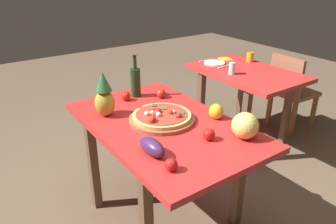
# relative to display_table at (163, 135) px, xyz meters

# --- Properties ---
(ground_plane) EXTENTS (10.00, 10.00, 0.00)m
(ground_plane) POSITION_rel_display_table_xyz_m (0.00, 0.00, -0.67)
(ground_plane) COLOR brown
(display_table) EXTENTS (1.34, 0.84, 0.76)m
(display_table) POSITION_rel_display_table_xyz_m (0.00, 0.00, 0.00)
(display_table) COLOR brown
(display_table) RESTS_ON ground_plane
(background_table) EXTENTS (1.06, 0.71, 0.76)m
(background_table) POSITION_rel_display_table_xyz_m (-0.47, 1.30, -0.03)
(background_table) COLOR brown
(background_table) RESTS_ON ground_plane
(dining_chair) EXTENTS (0.43, 0.43, 0.85)m
(dining_chair) POSITION_rel_display_table_xyz_m (-0.34, 1.88, -0.18)
(dining_chair) COLOR #975C3A
(dining_chair) RESTS_ON ground_plane
(pizza_board) EXTENTS (0.43, 0.43, 0.02)m
(pizza_board) POSITION_rel_display_table_xyz_m (-0.03, 0.01, 0.10)
(pizza_board) COLOR #975C3A
(pizza_board) RESTS_ON display_table
(pizza) EXTENTS (0.39, 0.39, 0.06)m
(pizza) POSITION_rel_display_table_xyz_m (-0.03, 0.01, 0.13)
(pizza) COLOR tan
(pizza) RESTS_ON pizza_board
(wine_bottle) EXTENTS (0.08, 0.08, 0.33)m
(wine_bottle) POSITION_rel_display_table_xyz_m (-0.51, 0.09, 0.21)
(wine_bottle) COLOR #1B361A
(wine_bottle) RESTS_ON display_table
(pineapple_left) EXTENTS (0.14, 0.14, 0.31)m
(pineapple_left) POSITION_rel_display_table_xyz_m (-0.32, -0.26, 0.23)
(pineapple_left) COLOR #B0972E
(pineapple_left) RESTS_ON display_table
(melon) EXTENTS (0.16, 0.16, 0.16)m
(melon) POSITION_rel_display_table_xyz_m (0.44, 0.28, 0.17)
(melon) COLOR #EADA6B
(melon) RESTS_ON display_table
(bell_pepper) EXTENTS (0.10, 0.10, 0.11)m
(bell_pepper) POSITION_rel_display_table_xyz_m (0.14, 0.33, 0.14)
(bell_pepper) COLOR yellow
(bell_pepper) RESTS_ON display_table
(eggplant) EXTENTS (0.20, 0.10, 0.09)m
(eggplant) POSITION_rel_display_table_xyz_m (0.28, -0.26, 0.14)
(eggplant) COLOR #452252
(eggplant) RESTS_ON display_table
(tomato_by_bottle) EXTENTS (0.07, 0.07, 0.07)m
(tomato_by_bottle) POSITION_rel_display_table_xyz_m (0.46, -0.27, 0.12)
(tomato_by_bottle) COLOR red
(tomato_by_bottle) RESTS_ON display_table
(tomato_beside_pepper) EXTENTS (0.07, 0.07, 0.07)m
(tomato_beside_pepper) POSITION_rel_display_table_xyz_m (0.34, 0.09, 0.13)
(tomato_beside_pepper) COLOR red
(tomato_beside_pepper) RESTS_ON display_table
(tomato_at_corner) EXTENTS (0.07, 0.07, 0.07)m
(tomato_at_corner) POSITION_rel_display_table_xyz_m (-0.48, -0.02, 0.13)
(tomato_at_corner) COLOR red
(tomato_at_corner) RESTS_ON display_table
(tomato_near_board) EXTENTS (0.07, 0.07, 0.07)m
(tomato_near_board) POSITION_rel_display_table_xyz_m (-0.37, 0.23, 0.13)
(tomato_near_board) COLOR red
(tomato_near_board) RESTS_ON display_table
(drinking_glass_juice) EXTENTS (0.07, 0.07, 0.10)m
(drinking_glass_juice) POSITION_rel_display_table_xyz_m (-0.67, 1.57, 0.14)
(drinking_glass_juice) COLOR gold
(drinking_glass_juice) RESTS_ON background_table
(drinking_glass_water) EXTENTS (0.06, 0.06, 0.11)m
(drinking_glass_water) POSITION_rel_display_table_xyz_m (-0.48, 1.10, 0.15)
(drinking_glass_water) COLOR silver
(drinking_glass_water) RESTS_ON background_table
(dinner_plate) EXTENTS (0.22, 0.22, 0.02)m
(dinner_plate) POSITION_rel_display_table_xyz_m (-0.83, 1.21, 0.10)
(dinner_plate) COLOR white
(dinner_plate) RESTS_ON background_table
(fork_utensil) EXTENTS (0.02, 0.18, 0.01)m
(fork_utensil) POSITION_rel_display_table_xyz_m (-0.97, 1.21, 0.10)
(fork_utensil) COLOR silver
(fork_utensil) RESTS_ON background_table
(knife_utensil) EXTENTS (0.03, 0.18, 0.01)m
(knife_utensil) POSITION_rel_display_table_xyz_m (-0.69, 1.21, 0.10)
(knife_utensil) COLOR silver
(knife_utensil) RESTS_ON background_table
(napkin_folded) EXTENTS (0.17, 0.15, 0.01)m
(napkin_folded) POSITION_rel_display_table_xyz_m (-0.89, 1.42, 0.09)
(napkin_folded) COLOR yellow
(napkin_folded) RESTS_ON background_table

